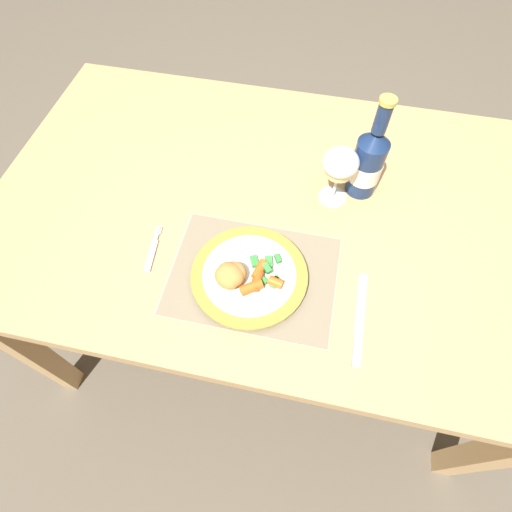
# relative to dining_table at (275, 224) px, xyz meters

# --- Properties ---
(ground_plane) EXTENTS (6.00, 6.00, 0.00)m
(ground_plane) POSITION_rel_dining_table_xyz_m (0.00, 0.00, -0.66)
(ground_plane) COLOR brown
(dining_table) EXTENTS (1.46, 0.91, 0.74)m
(dining_table) POSITION_rel_dining_table_xyz_m (0.00, 0.00, 0.00)
(dining_table) COLOR tan
(dining_table) RESTS_ON ground
(placemat) EXTENTS (0.37, 0.28, 0.01)m
(placemat) POSITION_rel_dining_table_xyz_m (-0.01, -0.22, 0.09)
(placemat) COLOR tan
(placemat) RESTS_ON dining_table
(dinner_plate) EXTENTS (0.26, 0.26, 0.02)m
(dinner_plate) POSITION_rel_dining_table_xyz_m (-0.02, -0.23, 0.10)
(dinner_plate) COLOR silver
(dinner_plate) RESTS_ON placemat
(breaded_croquettes) EXTENTS (0.09, 0.09, 0.04)m
(breaded_croquettes) POSITION_rel_dining_table_xyz_m (-0.06, -0.25, 0.13)
(breaded_croquettes) COLOR #B77F3D
(breaded_croquettes) RESTS_ON dinner_plate
(green_beans_pile) EXTENTS (0.08, 0.08, 0.02)m
(green_beans_pile) POSITION_rel_dining_table_xyz_m (0.01, -0.21, 0.12)
(green_beans_pile) COLOR green
(green_beans_pile) RESTS_ON dinner_plate
(glazed_carrots) EXTENTS (0.09, 0.09, 0.02)m
(glazed_carrots) POSITION_rel_dining_table_xyz_m (0.01, -0.24, 0.12)
(glazed_carrots) COLOR orange
(glazed_carrots) RESTS_ON dinner_plate
(fork) EXTENTS (0.03, 0.13, 0.01)m
(fork) POSITION_rel_dining_table_xyz_m (-0.26, -0.20, 0.09)
(fork) COLOR silver
(fork) RESTS_ON dining_table
(table_knife) EXTENTS (0.02, 0.21, 0.01)m
(table_knife) POSITION_rel_dining_table_xyz_m (0.23, -0.29, 0.09)
(table_knife) COLOR silver
(table_knife) RESTS_ON dining_table
(wine_glass) EXTENTS (0.08, 0.08, 0.16)m
(wine_glass) POSITION_rel_dining_table_xyz_m (0.13, 0.05, 0.20)
(wine_glass) COLOR silver
(wine_glass) RESTS_ON dining_table
(bottle) EXTENTS (0.08, 0.08, 0.27)m
(bottle) POSITION_rel_dining_table_xyz_m (0.20, 0.10, 0.18)
(bottle) COLOR navy
(bottle) RESTS_ON dining_table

